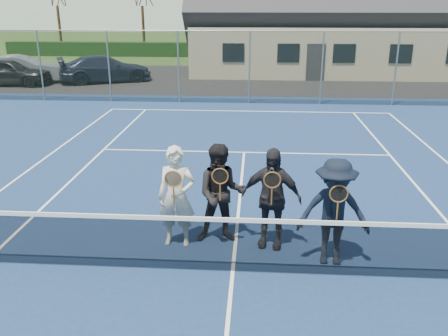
# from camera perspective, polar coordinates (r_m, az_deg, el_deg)

# --- Properties ---
(ground) EXTENTS (220.00, 220.00, 0.00)m
(ground) POSITION_cam_1_polar(r_m,az_deg,el_deg) (26.92, 3.28, 10.50)
(ground) COLOR #2E4D1B
(ground) RESTS_ON ground
(court_surface) EXTENTS (30.00, 30.00, 0.02)m
(court_surface) POSITION_cam_1_polar(r_m,az_deg,el_deg) (7.77, 1.06, -12.41)
(court_surface) COLOR navy
(court_surface) RESTS_ON ground
(tarmac_carpark) EXTENTS (40.00, 12.00, 0.01)m
(tarmac_carpark) POSITION_cam_1_polar(r_m,az_deg,el_deg) (27.26, -5.30, 10.57)
(tarmac_carpark) COLOR black
(tarmac_carpark) RESTS_ON ground
(hedge_row) EXTENTS (40.00, 1.20, 1.10)m
(hedge_row) POSITION_cam_1_polar(r_m,az_deg,el_deg) (38.77, 3.57, 14.00)
(hedge_row) COLOR black
(hedge_row) RESTS_ON ground
(car_a) EXTENTS (4.12, 1.72, 1.39)m
(car_a) POSITION_cam_1_polar(r_m,az_deg,el_deg) (27.41, -24.37, 10.49)
(car_a) COLOR black
(car_a) RESTS_ON ground
(car_b) EXTENTS (4.65, 2.59, 1.45)m
(car_b) POSITION_cam_1_polar(r_m,az_deg,el_deg) (28.10, -23.25, 10.87)
(car_b) COLOR gray
(car_b) RESTS_ON ground
(car_c) EXTENTS (5.24, 3.81, 1.41)m
(car_c) POSITION_cam_1_polar(r_m,az_deg,el_deg) (26.95, -14.08, 11.49)
(car_c) COLOR #1B2036
(car_c) RESTS_ON ground
(court_markings) EXTENTS (11.03, 23.83, 0.01)m
(court_markings) POSITION_cam_1_polar(r_m,az_deg,el_deg) (7.77, 1.06, -12.31)
(court_markings) COLOR white
(court_markings) RESTS_ON court_surface
(tennis_net) EXTENTS (11.68, 0.08, 1.10)m
(tennis_net) POSITION_cam_1_polar(r_m,az_deg,el_deg) (7.51, 1.08, -8.97)
(tennis_net) COLOR slate
(tennis_net) RESTS_ON ground
(perimeter_fence) EXTENTS (30.07, 0.07, 3.02)m
(perimeter_fence) POSITION_cam_1_polar(r_m,az_deg,el_deg) (20.27, 3.09, 11.97)
(perimeter_fence) COLOR slate
(perimeter_fence) RESTS_ON ground
(clubhouse) EXTENTS (15.60, 8.20, 7.70)m
(clubhouse) POSITION_cam_1_polar(r_m,az_deg,el_deg) (30.83, 11.42, 18.73)
(clubhouse) COLOR beige
(clubhouse) RESTS_ON ground
(player_a) EXTENTS (0.66, 0.50, 1.80)m
(player_a) POSITION_cam_1_polar(r_m,az_deg,el_deg) (8.24, -5.73, -3.45)
(player_a) COLOR beige
(player_a) RESTS_ON court_surface
(player_b) EXTENTS (0.92, 0.74, 1.80)m
(player_b) POSITION_cam_1_polar(r_m,az_deg,el_deg) (8.32, -0.32, -3.12)
(player_b) COLOR black
(player_b) RESTS_ON court_surface
(player_c) EXTENTS (1.12, 0.65, 1.80)m
(player_c) POSITION_cam_1_polar(r_m,az_deg,el_deg) (8.19, 5.67, -3.59)
(player_c) COLOR black
(player_c) RESTS_ON court_surface
(player_d) EXTENTS (1.19, 0.72, 1.80)m
(player_d) POSITION_cam_1_polar(r_m,az_deg,el_deg) (7.81, 13.09, -5.21)
(player_d) COLOR black
(player_d) RESTS_ON court_surface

